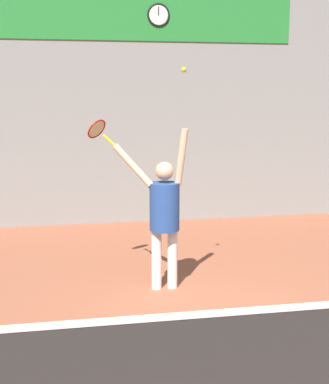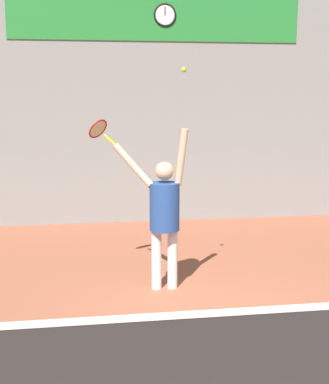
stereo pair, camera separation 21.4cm
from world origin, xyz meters
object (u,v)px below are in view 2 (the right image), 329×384
at_px(tennis_racket, 99,130).
at_px(tennis_ball, 184,70).
at_px(tennis_player, 164,210).
at_px(scoreboard_clock, 165,15).

xyz_separation_m(tennis_racket, tennis_ball, (1.02, -0.59, 0.76)).
relative_size(tennis_player, tennis_ball, 32.08).
relative_size(scoreboard_clock, tennis_racket, 1.05).
height_order(scoreboard_clock, tennis_racket, scoreboard_clock).
bearing_deg(tennis_racket, tennis_player, -34.43).
distance_m(tennis_player, tennis_ball, 1.76).
height_order(tennis_player, tennis_racket, tennis_racket).
distance_m(scoreboard_clock, tennis_ball, 3.97).
bearing_deg(scoreboard_clock, tennis_ball, -95.14).
bearing_deg(tennis_ball, tennis_player, 166.40).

